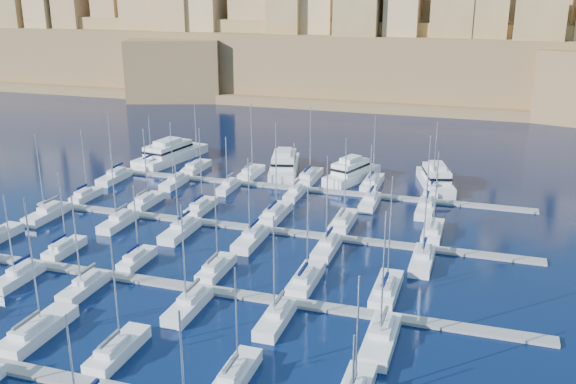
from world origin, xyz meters
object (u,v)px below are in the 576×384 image
(motor_yacht_a, at_px, (170,153))
(motor_yacht_c, at_px, (351,172))
(motor_yacht_d, at_px, (436,179))
(motor_yacht_b, at_px, (284,164))
(sailboat_2, at_px, (37,331))
(sailboat_4, at_px, (236,375))

(motor_yacht_a, height_order, motor_yacht_c, same)
(motor_yacht_c, xyz_separation_m, motor_yacht_d, (16.29, 0.38, 0.00))
(motor_yacht_b, distance_m, motor_yacht_c, 14.49)
(motor_yacht_b, height_order, motor_yacht_d, same)
(sailboat_2, bearing_deg, motor_yacht_d, 61.96)
(motor_yacht_d, bearing_deg, sailboat_2, -118.04)
(sailboat_2, relative_size, sailboat_4, 1.32)
(motor_yacht_d, bearing_deg, motor_yacht_b, 178.13)
(motor_yacht_c, distance_m, motor_yacht_d, 16.30)
(sailboat_2, height_order, sailboat_4, sailboat_2)
(motor_yacht_a, bearing_deg, motor_yacht_c, -3.40)
(sailboat_4, bearing_deg, motor_yacht_d, 79.74)
(motor_yacht_a, distance_m, motor_yacht_b, 26.80)
(sailboat_4, height_order, motor_yacht_b, sailboat_4)
(sailboat_2, xyz_separation_m, motor_yacht_a, (-20.82, 70.95, 0.95))
(sailboat_4, bearing_deg, motor_yacht_c, 92.99)
(sailboat_4, xyz_separation_m, motor_yacht_d, (12.65, 69.94, 1.00))
(motor_yacht_b, xyz_separation_m, motor_yacht_d, (30.72, -1.00, 0.00))
(sailboat_2, xyz_separation_m, motor_yacht_d, (36.68, 68.88, 0.95))
(motor_yacht_a, xyz_separation_m, motor_yacht_b, (26.78, -1.06, 0.00))
(sailboat_2, height_order, motor_yacht_b, sailboat_2)
(sailboat_4, distance_m, motor_yacht_a, 84.83)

